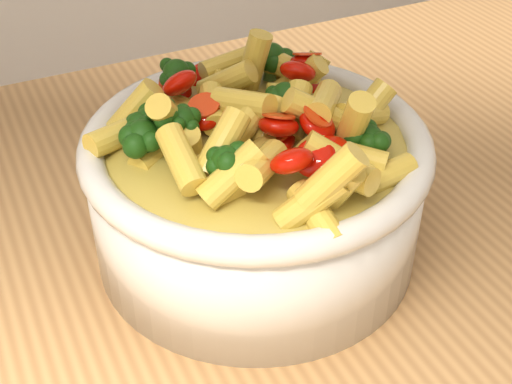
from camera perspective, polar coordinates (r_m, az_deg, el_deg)
name	(u,v)px	position (r m, az deg, el deg)	size (l,w,h in m)	color
table	(314,325)	(0.68, 4.64, -10.54)	(1.20, 0.80, 0.90)	tan
serving_bowl	(256,191)	(0.57, 0.00, 0.12)	(0.27, 0.27, 0.12)	silver
pasta_salad	(256,113)	(0.53, 0.00, 6.38)	(0.21, 0.21, 0.05)	#EBC04A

